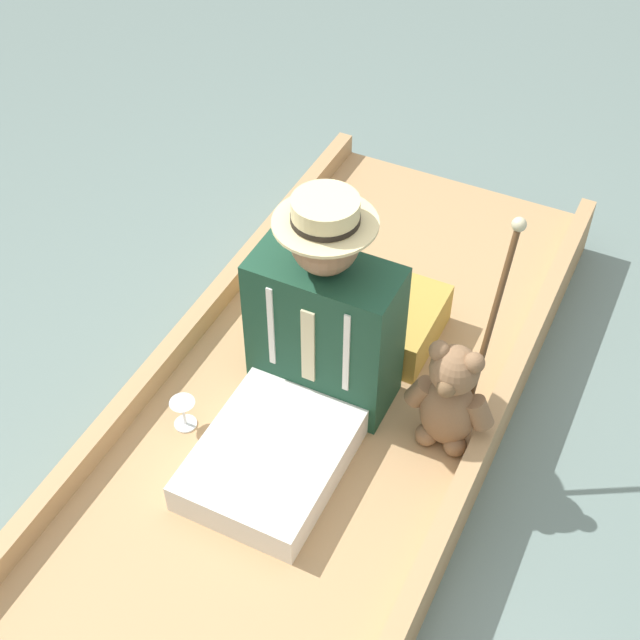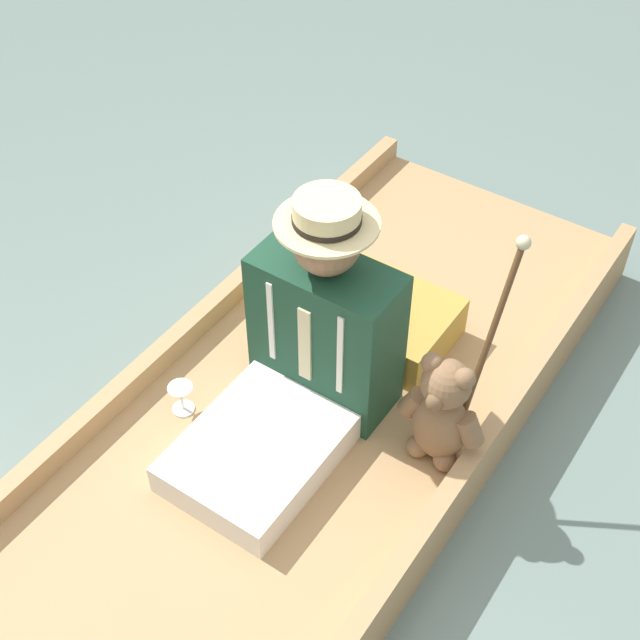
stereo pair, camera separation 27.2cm
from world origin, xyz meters
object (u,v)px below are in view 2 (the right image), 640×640
object	(u,v)px
teddy_bear	(441,413)
wine_glass	(181,393)
seated_person	(308,350)
walking_cane	(490,337)

from	to	relation	value
teddy_bear	wine_glass	size ratio (longest dim) A/B	3.80
seated_person	wine_glass	world-z (taller)	seated_person
teddy_bear	walking_cane	xyz separation A→B (m)	(-0.05, -0.15, 0.23)
walking_cane	seated_person	bearing A→B (deg)	24.44
seated_person	walking_cane	xyz separation A→B (m)	(-0.49, -0.22, 0.15)
seated_person	walking_cane	size ratio (longest dim) A/B	1.10
wine_glass	walking_cane	distance (m)	1.00
seated_person	teddy_bear	bearing A→B (deg)	-159.78
seated_person	teddy_bear	size ratio (longest dim) A/B	1.90
seated_person	wine_glass	size ratio (longest dim) A/B	7.23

